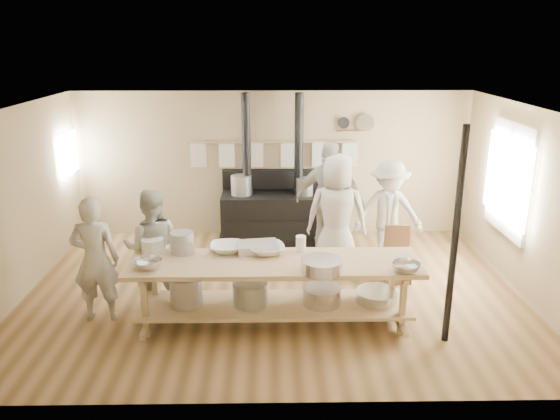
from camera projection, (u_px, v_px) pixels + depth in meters
The scene contains 24 objects.
ground at pixel (274, 291), 7.82m from camera, with size 7.00×7.00×0.00m, color brown.
room_shell at pixel (273, 182), 7.33m from camera, with size 7.00×7.00×7.00m.
window_right at pixel (510, 179), 7.99m from camera, with size 0.09×1.50×1.65m.
left_opening at pixel (68, 154), 9.18m from camera, with size 0.00×0.90×0.90m.
stove at pixel (273, 212), 9.68m from camera, with size 1.90×0.75×2.60m.
towel_rail at pixel (273, 151), 9.63m from camera, with size 3.00×0.04×0.47m.
back_wall_shelf at pixel (356, 125), 9.56m from camera, with size 0.63×0.14×0.32m.
prep_table at pixel (273, 286), 6.80m from camera, with size 3.60×0.90×0.85m.
support_post at pixel (455, 239), 6.17m from camera, with size 0.08×0.08×2.60m, color black.
cook_far_left at pixel (95, 260), 6.83m from camera, with size 0.60×0.39×1.64m, color beige.
cook_left at pixel (152, 247), 7.27m from camera, with size 0.78×0.61×1.61m, color beige.
cook_center at pixel (337, 216), 8.13m from camera, with size 0.91×0.60×1.87m, color beige.
cook_right at pixel (330, 201), 8.77m from camera, with size 1.13×0.47×1.93m, color beige.
cook_by_window at pixel (389, 213), 8.60m from camera, with size 1.08×0.62×1.68m, color beige.
chair at pixel (397, 264), 8.15m from camera, with size 0.39×0.39×0.81m.
bowl_white_a at pixel (227, 248), 6.99m from camera, with size 0.42×0.42×0.10m, color white.
bowl_steel_a at pixel (148, 264), 6.49m from camera, with size 0.33×0.33×0.10m, color silver.
bowl_white_b at pixel (267, 249), 6.93m from camera, with size 0.45×0.45×0.11m, color white.
bowl_steel_b at pixel (406, 267), 6.40m from camera, with size 0.34×0.34×0.11m, color silver.
roasting_pan at pixel (258, 247), 7.00m from camera, with size 0.51×0.34×0.11m, color #B2B2B7.
mixing_bowl_large at pixel (322, 266), 6.37m from camera, with size 0.49×0.49×0.16m, color silver.
bucket_galv at pixel (182, 243), 6.93m from camera, with size 0.30×0.30×0.27m, color gray.
deep_bowl_enamel at pixel (153, 245), 6.96m from camera, with size 0.29×0.29×0.18m, color white.
pitcher at pixel (301, 244), 6.99m from camera, with size 0.13×0.13×0.20m, color white.
Camera 1 is at (-0.03, -7.10, 3.47)m, focal length 35.00 mm.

